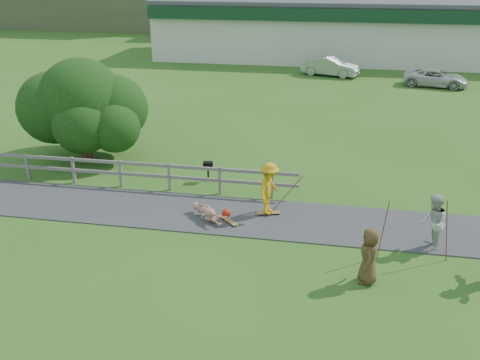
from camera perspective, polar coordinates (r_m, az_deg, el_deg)
The scene contains 18 objects.
ground at distance 17.67m, azimuth -4.46°, elevation -5.75°, with size 260.00×260.00×0.00m, color #315E1B.
path at distance 18.95m, azimuth -3.31°, elevation -3.59°, with size 34.00×3.00×0.04m, color #343436.
fence at distance 21.69m, azimuth -14.16°, elevation 1.22°, with size 15.05×0.10×1.10m.
strip_mall at distance 50.27m, azimuth 10.65°, elevation 15.57°, with size 32.50×10.75×5.10m.
skater_rider at distance 18.48m, azimuth 3.13°, elevation -1.18°, with size 1.20×0.69×1.86m, color gold.
skater_fallen at distance 18.42m, azimuth -3.53°, elevation -3.47°, with size 1.59×0.38×0.58m, color tan.
spectator_a at distance 17.34m, azimuth 19.90°, elevation -4.33°, with size 0.89×0.69×1.83m, color #B8B9B4.
spectator_c at distance 15.18m, azimuth 13.60°, elevation -7.90°, with size 0.80×0.52×1.65m, color #4F381F.
car_silver at distance 42.38m, azimuth 9.59°, elevation 11.85°, with size 1.50×4.31×1.42m, color #A1A2A9.
car_white at distance 40.59m, azimuth 20.16°, elevation 10.19°, with size 2.02×4.38×1.22m, color beige.
tree at distance 24.76m, azimuth -16.30°, elevation 6.03°, with size 6.02×6.02×3.39m, color black, non-canonical shape.
bbq at distance 21.58m, azimuth -3.42°, elevation 0.90°, with size 0.38×0.29×0.82m, color black, non-canonical shape.
longboard_rider at distance 18.85m, azimuth 3.07°, elevation -3.64°, with size 0.84×0.21×0.09m, color olive, non-canonical shape.
longboard_fallen at distance 18.28m, azimuth -1.14°, elevation -4.50°, with size 0.83×0.20×0.09m, color olive, non-canonical shape.
helmet at distance 18.66m, azimuth -1.47°, elevation -3.54°, with size 0.31×0.31×0.31m, color #A4260E.
pole_rider at distance 18.81m, azimuth 5.10°, elevation -1.00°, with size 0.03×0.03×1.74m, color brown.
pole_spec_left at distance 16.36m, azimuth 15.02°, elevation -5.18°, with size 0.03×0.03×1.91m, color brown.
pole_spec_right at distance 16.81m, azimuth 21.18°, elevation -5.09°, with size 0.03×0.03×1.98m, color brown.
Camera 1 is at (4.18, -15.00, 8.35)m, focal length 40.00 mm.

